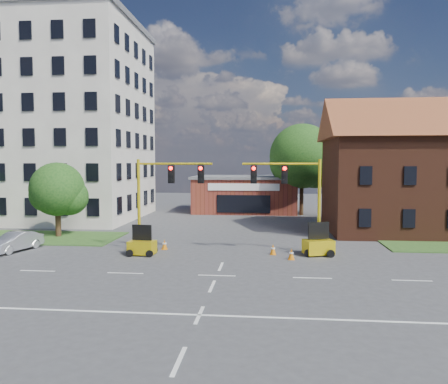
# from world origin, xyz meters

# --- Properties ---
(ground) EXTENTS (120.00, 120.00, 0.00)m
(ground) POSITION_xyz_m (0.00, 0.00, 0.00)
(ground) COLOR #404042
(ground) RESTS_ON ground
(lane_markings) EXTENTS (60.00, 36.00, 0.01)m
(lane_markings) POSITION_xyz_m (0.00, -3.00, 0.01)
(lane_markings) COLOR white
(lane_markings) RESTS_ON ground
(office_block) EXTENTS (18.40, 15.40, 20.60)m
(office_block) POSITION_xyz_m (-20.00, 21.90, 10.31)
(office_block) COLOR beige
(office_block) RESTS_ON ground
(brick_shop) EXTENTS (12.40, 8.40, 4.30)m
(brick_shop) POSITION_xyz_m (0.00, 29.98, 2.16)
(brick_shop) COLOR maroon
(brick_shop) RESTS_ON ground
(tree_large) EXTENTS (7.62, 7.26, 10.28)m
(tree_large) POSITION_xyz_m (6.87, 27.08, 6.37)
(tree_large) COLOR #3E2716
(tree_large) RESTS_ON ground
(tree_nw_front) EXTENTS (4.48, 4.27, 5.98)m
(tree_nw_front) POSITION_xyz_m (-13.78, 10.58, 3.68)
(tree_nw_front) COLOR #3E2716
(tree_nw_front) RESTS_ON ground
(signal_mast_west) EXTENTS (5.30, 0.60, 6.20)m
(signal_mast_west) POSITION_xyz_m (-4.36, 6.00, 3.92)
(signal_mast_west) COLOR #979792
(signal_mast_west) RESTS_ON ground
(signal_mast_east) EXTENTS (5.30, 0.60, 6.20)m
(signal_mast_east) POSITION_xyz_m (4.36, 6.00, 3.92)
(signal_mast_east) COLOR #979792
(signal_mast_east) RESTS_ON ground
(trailer_west) EXTENTS (1.76, 1.26, 1.89)m
(trailer_west) POSITION_xyz_m (-5.40, 4.56, 0.59)
(trailer_west) COLOR yellow
(trailer_west) RESTS_ON ground
(trailer_east) EXTENTS (2.09, 1.70, 2.06)m
(trailer_east) POSITION_xyz_m (5.95, 5.64, 0.64)
(trailer_east) COLOR yellow
(trailer_east) RESTS_ON ground
(cone_a) EXTENTS (0.40, 0.40, 0.70)m
(cone_a) POSITION_xyz_m (-6.59, 5.80, 0.34)
(cone_a) COLOR orange
(cone_a) RESTS_ON ground
(cone_b) EXTENTS (0.40, 0.40, 0.70)m
(cone_b) POSITION_xyz_m (-4.38, 6.48, 0.34)
(cone_b) COLOR orange
(cone_b) RESTS_ON ground
(cone_c) EXTENTS (0.40, 0.40, 0.70)m
(cone_c) POSITION_xyz_m (4.14, 4.20, 0.34)
(cone_c) COLOR orange
(cone_c) RESTS_ON ground
(cone_d) EXTENTS (0.40, 0.40, 0.70)m
(cone_d) POSITION_xyz_m (3.04, 5.55, 0.34)
(cone_d) COLOR orange
(cone_d) RESTS_ON ground
(pickup_white) EXTENTS (5.54, 2.85, 1.50)m
(pickup_white) POSITION_xyz_m (11.24, 15.85, 0.75)
(pickup_white) COLOR white
(pickup_white) RESTS_ON ground
(sedan_silver_front) EXTENTS (2.32, 4.16, 1.30)m
(sedan_silver_front) POSITION_xyz_m (-14.28, 4.94, 0.65)
(sedan_silver_front) COLOR #A1A3A8
(sedan_silver_front) RESTS_ON ground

